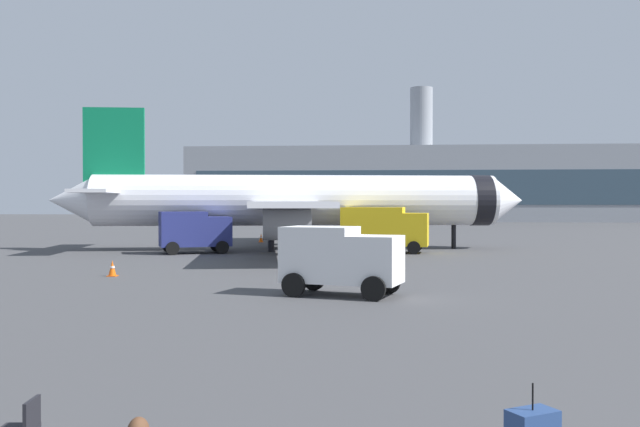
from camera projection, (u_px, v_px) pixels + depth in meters
airplane_at_gate at (294, 201)px, 51.13m from camera, size 35.71×32.36×10.50m
service_truck at (194, 230)px, 47.20m from camera, size 5.28×3.98×2.90m
fuel_truck at (384, 227)px, 47.90m from camera, size 6.26×3.35×3.20m
cargo_van at (340, 257)px, 25.69m from camera, size 4.78×3.33×2.60m
safety_cone_near at (261, 238)px, 60.69m from camera, size 0.44×0.44×0.78m
safety_cone_mid at (112, 268)px, 32.43m from camera, size 0.44×0.44×0.77m
gate_chair at (22, 426)px, 9.13m from camera, size 0.52×0.52×0.86m
terminal_building at (441, 184)px, 133.45m from camera, size 97.73×19.34×26.13m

